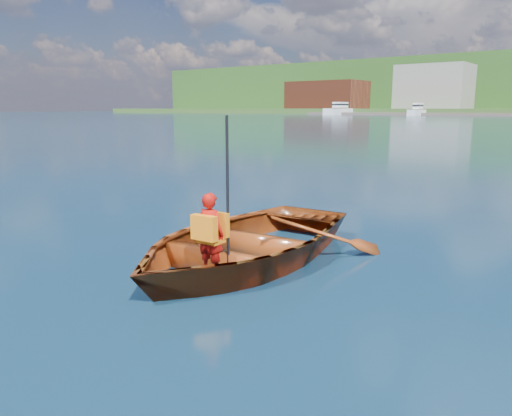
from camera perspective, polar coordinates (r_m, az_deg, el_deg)
ground at (r=7.33m, az=-14.13°, el=-5.55°), size 600.00×600.00×0.00m
rowboat at (r=6.90m, az=-1.48°, el=-3.81°), size 3.28×4.39×0.87m
child_paddler at (r=6.03m, az=-5.18°, el=-2.73°), size 0.38×0.36×1.91m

